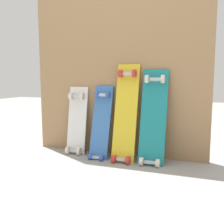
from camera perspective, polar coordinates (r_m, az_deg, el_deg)
The scene contains 6 objects.
ground_plane at distance 2.27m, azimuth 0.61°, elevation -9.85°, with size 12.00×12.00×0.00m, color gray.
plywood_wall_panel at distance 2.24m, azimuth 1.23°, elevation 9.02°, with size 1.58×0.04×1.48m, color #99724C.
skateboard_white at distance 2.33m, azimuth -8.01°, elevation -2.59°, with size 0.18×0.18×0.67m.
skateboard_blue at distance 2.18m, azimuth -2.57°, elevation -3.17°, with size 0.17×0.25×0.70m.
skateboard_yellow at distance 2.09m, azimuth 3.03°, elevation -0.98°, with size 0.19×0.27×0.87m.
skateboard_teal at distance 2.05m, azimuth 9.28°, elevation -1.89°, with size 0.21×0.26×0.82m.
Camera 1 is at (0.71, -2.05, 0.67)m, focal length 40.34 mm.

